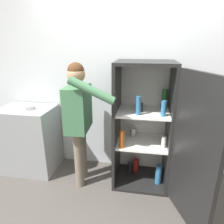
# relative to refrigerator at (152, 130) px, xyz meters

# --- Properties ---
(ground_plane) EXTENTS (12.00, 12.00, 0.00)m
(ground_plane) POSITION_rel_refrigerator_xyz_m (-0.31, -0.54, -0.77)
(ground_plane) COLOR #4C4742
(wall_back) EXTENTS (7.00, 0.06, 2.55)m
(wall_back) POSITION_rel_refrigerator_xyz_m (-0.31, 0.44, 0.50)
(wall_back) COLOR silver
(wall_back) RESTS_ON ground_plane
(refrigerator) EXTENTS (0.97, 1.22, 1.57)m
(refrigerator) POSITION_rel_refrigerator_xyz_m (0.00, 0.00, 0.00)
(refrigerator) COLOR black
(refrigerator) RESTS_ON ground_plane
(person) EXTENTS (0.62, 0.58, 1.56)m
(person) POSITION_rel_refrigerator_xyz_m (-0.87, -0.07, 0.20)
(person) COLOR #726656
(person) RESTS_ON ground_plane
(counter) EXTENTS (0.74, 0.55, 0.93)m
(counter) POSITION_rel_refrigerator_xyz_m (-1.69, 0.11, -0.31)
(counter) COLOR gray
(counter) RESTS_ON ground_plane
(bowl) EXTENTS (0.17, 0.17, 0.05)m
(bowl) POSITION_rel_refrigerator_xyz_m (-1.64, 0.07, 0.18)
(bowl) COLOR white
(bowl) RESTS_ON counter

